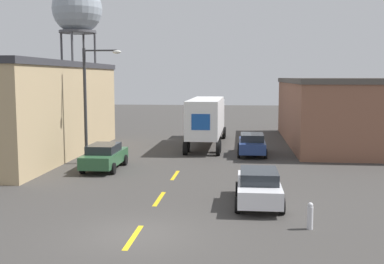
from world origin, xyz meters
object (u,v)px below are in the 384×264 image
(parked_car_right_far, at_px, (252,144))
(street_lamp, at_px, (90,97))
(semi_truck, at_px, (207,117))
(parked_car_left_far, at_px, (104,156))
(parked_car_right_near, at_px, (259,186))
(fire_hydrant, at_px, (310,216))
(water_tower, at_px, (77,10))

(parked_car_right_far, bearing_deg, street_lamp, -156.73)
(semi_truck, relative_size, parked_car_left_far, 2.69)
(parked_car_left_far, relative_size, parked_car_right_near, 1.00)
(parked_car_right_far, relative_size, parked_car_left_far, 1.00)
(parked_car_right_near, relative_size, fire_hydrant, 4.61)
(water_tower, bearing_deg, parked_car_right_far, -49.85)
(parked_car_right_far, bearing_deg, parked_car_left_far, -144.88)
(semi_truck, xyz_separation_m, fire_hydrant, (5.31, -21.77, -1.81))
(water_tower, relative_size, street_lamp, 2.32)
(parked_car_left_far, distance_m, water_tower, 36.45)
(parked_car_right_far, xyz_separation_m, parked_car_right_near, (0.00, -13.57, 0.00))
(water_tower, relative_size, fire_hydrant, 17.06)
(parked_car_right_near, xyz_separation_m, fire_hydrant, (1.76, -3.32, -0.32))
(semi_truck, bearing_deg, parked_car_right_far, -53.64)
(fire_hydrant, bearing_deg, semi_truck, 103.70)
(parked_car_right_near, xyz_separation_m, street_lamp, (-10.44, 9.08, 3.51))
(street_lamp, bearing_deg, water_tower, 110.14)
(parked_car_left_far, distance_m, street_lamp, 4.22)
(parked_car_right_far, relative_size, street_lamp, 0.63)
(parked_car_right_far, xyz_separation_m, parked_car_left_far, (-9.02, -6.35, 0.00))
(water_tower, xyz_separation_m, street_lamp, (10.94, -29.84, -9.57))
(parked_car_right_far, xyz_separation_m, fire_hydrant, (1.76, -16.89, -0.32))
(water_tower, bearing_deg, parked_car_right_near, -61.21)
(semi_truck, height_order, parked_car_right_near, semi_truck)
(parked_car_right_far, bearing_deg, water_tower, 130.15)
(semi_truck, bearing_deg, fire_hydrant, -75.91)
(parked_car_left_far, bearing_deg, parked_car_right_near, -38.69)
(semi_truck, xyz_separation_m, parked_car_right_near, (3.54, -18.45, -1.49))
(fire_hydrant, bearing_deg, parked_car_left_far, 135.64)
(semi_truck, xyz_separation_m, parked_car_left_far, (-5.48, -11.23, -1.49))
(semi_truck, distance_m, water_tower, 29.53)
(semi_truck, height_order, fire_hydrant, semi_truck)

